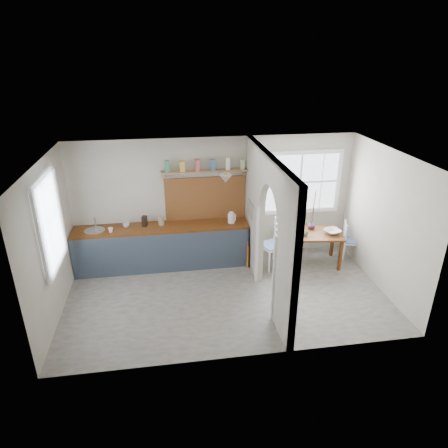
{
  "coord_description": "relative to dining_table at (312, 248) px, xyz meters",
  "views": [
    {
      "loc": [
        -1.0,
        -6.11,
        4.16
      ],
      "look_at": [
        0.01,
        0.43,
        1.25
      ],
      "focal_mm": 32.0,
      "sensor_mm": 36.0,
      "label": 1
    }
  ],
  "objects": [
    {
      "name": "kitchen_window",
      "position": [
        -4.83,
        -0.96,
        1.3
      ],
      "size": [
        0.1,
        1.16,
        1.5
      ],
      "primitive_type": null,
      "color": "white",
      "rests_on": "walls"
    },
    {
      "name": "walls",
      "position": [
        -1.96,
        -0.96,
        0.95
      ],
      "size": [
        5.81,
        3.21,
        2.6
      ],
      "color": "beige",
      "rests_on": "floor"
    },
    {
      "name": "towel_magenta",
      "position": [
        -1.38,
        0.04,
        -0.07
      ],
      "size": [
        0.02,
        0.03,
        0.6
      ],
      "primitive_type": "cube",
      "color": "#B73969",
      "rests_on": "counter"
    },
    {
      "name": "bowl",
      "position": [
        0.36,
        -0.08,
        0.39
      ],
      "size": [
        0.4,
        0.4,
        0.08
      ],
      "primitive_type": "imported",
      "rotation": [
        0.0,
        0.0,
        0.32
      ],
      "color": "silver",
      "rests_on": "dining_table"
    },
    {
      "name": "chair_right",
      "position": [
        0.92,
        0.1,
        0.06
      ],
      "size": [
        0.47,
        0.47,
        0.81
      ],
      "primitive_type": null,
      "rotation": [
        0.0,
        0.0,
        1.23
      ],
      "color": "white",
      "rests_on": "floor"
    },
    {
      "name": "dining_table",
      "position": [
        0.0,
        0.0,
        0.0
      ],
      "size": [
        1.21,
        0.9,
        0.7
      ],
      "primitive_type": null,
      "rotation": [
        0.0,
        0.0,
        -0.14
      ],
      "color": "brown",
      "rests_on": "floor"
    },
    {
      "name": "backsplash",
      "position": [
        -2.17,
        0.62,
        1.0
      ],
      "size": [
        1.65,
        0.03,
        0.9
      ],
      "primitive_type": "cube",
      "color": "brown",
      "rests_on": "walls"
    },
    {
      "name": "kettle",
      "position": [
        -1.68,
        0.32,
        0.66
      ],
      "size": [
        0.21,
        0.18,
        0.23
      ],
      "primitive_type": null,
      "rotation": [
        0.0,
        0.0,
        0.15
      ],
      "color": "white",
      "rests_on": "counter"
    },
    {
      "name": "utensil_rail",
      "position": [
        -1.35,
        -0.06,
        1.1
      ],
      "size": [
        0.02,
        0.5,
        0.02
      ],
      "primitive_type": "cylinder",
      "rotation": [
        1.57,
        0.0,
        0.0
      ],
      "color": "#B5B7BF",
      "rests_on": "partition"
    },
    {
      "name": "knife_block",
      "position": [
        -3.42,
        0.43,
        0.65
      ],
      "size": [
        0.12,
        0.15,
        0.2
      ],
      "primitive_type": "cube",
      "rotation": [
        0.0,
        0.0,
        -0.23
      ],
      "color": "black",
      "rests_on": "counter"
    },
    {
      "name": "towel_orange",
      "position": [
        -1.38,
        -0.01,
        -0.1
      ],
      "size": [
        0.02,
        0.03,
        0.51
      ],
      "primitive_type": "cube",
      "color": "orange",
      "rests_on": "counter"
    },
    {
      "name": "mug_b",
      "position": [
        -3.79,
        0.41,
        0.6
      ],
      "size": [
        0.14,
        0.14,
        0.11
      ],
      "primitive_type": "imported",
      "rotation": [
        0.0,
        0.0,
        -0.07
      ],
      "color": "silver",
      "rests_on": "counter"
    },
    {
      "name": "table_cup",
      "position": [
        -0.21,
        -0.12,
        0.4
      ],
      "size": [
        0.12,
        0.12,
        0.09
      ],
      "primitive_type": "imported",
      "rotation": [
        0.0,
        0.0,
        -0.25
      ],
      "color": "#5E875C",
      "rests_on": "dining_table"
    },
    {
      "name": "mug_a",
      "position": [
        -4.07,
        0.22,
        0.6
      ],
      "size": [
        0.13,
        0.13,
        0.09
      ],
      "primitive_type": "imported",
      "rotation": [
        0.0,
        0.0,
        -0.34
      ],
      "color": "white",
      "rests_on": "counter"
    },
    {
      "name": "counter",
      "position": [
        -3.09,
        0.37,
        0.11
      ],
      "size": [
        3.5,
        0.6,
        0.9
      ],
      "color": "brown",
      "rests_on": "floor"
    },
    {
      "name": "plate",
      "position": [
        -0.29,
        -0.06,
        0.36
      ],
      "size": [
        0.18,
        0.18,
        0.01
      ],
      "primitive_type": "cylinder",
      "rotation": [
        0.0,
        0.0,
        -0.02
      ],
      "color": "black",
      "rests_on": "dining_table"
    },
    {
      "name": "floor",
      "position": [
        -1.96,
        -0.96,
        -0.35
      ],
      "size": [
        5.8,
        3.2,
        0.01
      ],
      "primitive_type": "cube",
      "color": "gray",
      "rests_on": "ground"
    },
    {
      "name": "jar",
      "position": [
        -3.09,
        0.43,
        0.64
      ],
      "size": [
        0.14,
        0.14,
        0.18
      ],
      "primitive_type": "cylinder",
      "rotation": [
        0.0,
        0.0,
        -0.23
      ],
      "color": "gray",
      "rests_on": "counter"
    },
    {
      "name": "vase",
      "position": [
        0.01,
        0.2,
        0.43
      ],
      "size": [
        0.18,
        0.18,
        0.16
      ],
      "primitive_type": "imported",
      "rotation": [
        0.0,
        0.0,
        -0.15
      ],
      "color": "#49234F",
      "rests_on": "dining_table"
    },
    {
      "name": "partition",
      "position": [
        -1.26,
        -0.9,
        1.1
      ],
      "size": [
        0.12,
        3.2,
        2.6
      ],
      "color": "beige",
      "rests_on": "floor"
    },
    {
      "name": "nook_window",
      "position": [
        -0.16,
        0.6,
        1.25
      ],
      "size": [
        1.76,
        0.1,
        1.3
      ],
      "primitive_type": null,
      "color": "white",
      "rests_on": "walls"
    },
    {
      "name": "sink",
      "position": [
        -4.39,
        0.34,
        0.54
      ],
      "size": [
        0.4,
        0.4,
        0.02
      ],
      "primitive_type": "cylinder",
      "color": "#B5B7BF",
      "rests_on": "counter"
    },
    {
      "name": "pendant_lamp",
      "position": [
        -1.81,
        0.19,
        1.53
      ],
      "size": [
        0.26,
        0.26,
        0.16
      ],
      "primitive_type": "cone",
      "color": "silver",
      "rests_on": "ceiling"
    },
    {
      "name": "shelf",
      "position": [
        -2.17,
        0.53,
        1.65
      ],
      "size": [
        1.75,
        0.2,
        0.21
      ],
      "color": "#9B7B53",
      "rests_on": "walls"
    },
    {
      "name": "chair_left",
      "position": [
        -0.87,
        0.0,
        0.14
      ],
      "size": [
        0.58,
        0.58,
        0.99
      ],
      "primitive_type": null,
      "rotation": [
        0.0,
        0.0,
        -1.21
      ],
      "color": "white",
      "rests_on": "floor"
    },
    {
      "name": "ceiling",
      "position": [
        -1.96,
        -0.96,
        2.25
      ],
      "size": [
        5.8,
        3.2,
        0.01
      ],
      "primitive_type": "cube",
      "color": "beige",
      "rests_on": "walls"
    }
  ]
}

